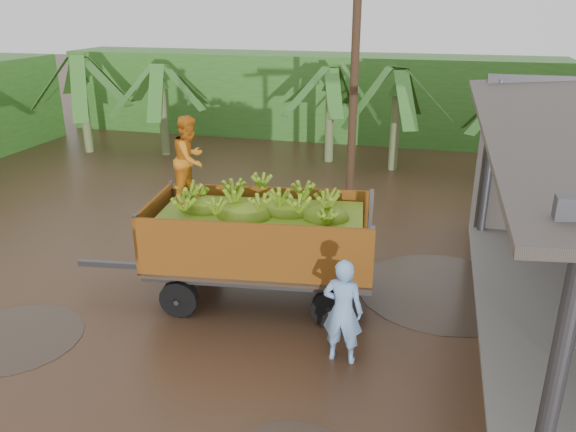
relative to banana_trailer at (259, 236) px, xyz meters
name	(u,v)px	position (x,y,z in m)	size (l,w,h in m)	color
ground	(214,313)	(-0.69, -0.88, -1.36)	(100.00, 100.00, 0.00)	black
hedge_north	(304,95)	(-2.69, 15.12, 0.44)	(22.00, 3.00, 3.60)	#2D661E
banana_trailer	(259,236)	(0.00, 0.00, 0.00)	(6.27, 2.71, 3.75)	#AE6518
man_blue	(343,311)	(1.99, -1.72, -0.42)	(0.68, 0.45, 1.88)	#7FACE7
utility_pole	(355,65)	(0.87, 6.22, 2.72)	(1.20, 0.24, 8.05)	#47301E
banana_plants	(93,135)	(-7.38, 5.64, 0.39)	(21.05, 20.42, 3.82)	#2D661E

